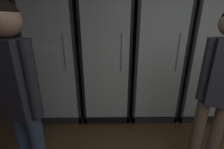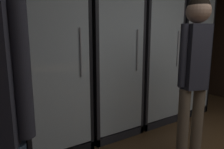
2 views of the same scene
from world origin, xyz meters
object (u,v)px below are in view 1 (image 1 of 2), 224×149
Objects in this scene: cooler_right at (200,55)px; shopper_far at (19,91)px; cooler_center at (153,56)px; shopper_near at (219,82)px; cooler_far_left at (59,56)px; cooler_left at (106,55)px.

shopper_far is at bearing -148.10° from cooler_right.
cooler_center is 1.00× the size of cooler_right.
shopper_far is (-1.67, -0.18, 0.02)m from shopper_near.
cooler_far_left and cooler_left have the same top height.
cooler_far_left is 1.24× the size of shopper_far.
shopper_far is at bearing -84.90° from cooler_far_left.
cooler_far_left is 0.76m from cooler_left.
shopper_far is at bearing -136.12° from cooler_center.
cooler_left is 1.49m from shopper_far.
cooler_left is at bearing 64.59° from shopper_far.
cooler_right is 2.54m from shopper_far.
cooler_left is (0.76, -0.00, 0.01)m from cooler_far_left.
cooler_left is 1.55m from shopper_near.
cooler_left reaches higher than shopper_near.
cooler_far_left is at bearing 179.99° from cooler_center.
cooler_left reaches higher than shopper_far.
cooler_far_left is at bearing 179.93° from cooler_left.
shopper_near is at bearing -32.85° from cooler_far_left.
shopper_near is at bearing 6.28° from shopper_far.
cooler_right is (1.52, -0.00, -0.01)m from cooler_left.
cooler_center is 1.19m from shopper_near.
cooler_right is at bearing -0.14° from cooler_center.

